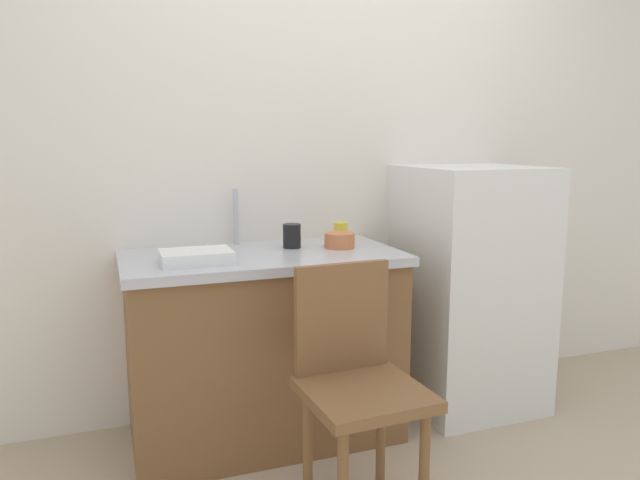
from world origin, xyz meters
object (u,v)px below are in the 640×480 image
(chair, at_px, (357,379))
(terracotta_bowl, at_px, (340,240))
(refrigerator, at_px, (469,287))
(cup_yellow, at_px, (341,232))
(dish_tray, at_px, (196,257))
(cup_black, at_px, (292,236))

(chair, relative_size, terracotta_bowl, 6.50)
(chair, height_order, terracotta_bowl, terracotta_bowl)
(refrigerator, distance_m, cup_yellow, 0.71)
(refrigerator, height_order, terracotta_bowl, refrigerator)
(refrigerator, bearing_deg, chair, -143.85)
(dish_tray, distance_m, cup_black, 0.50)
(chair, relative_size, cup_yellow, 9.71)
(dish_tray, xyz_separation_m, cup_yellow, (0.73, 0.27, 0.02))
(refrigerator, height_order, dish_tray, refrigerator)
(terracotta_bowl, bearing_deg, cup_yellow, 66.39)
(refrigerator, relative_size, chair, 1.35)
(chair, xyz_separation_m, terracotta_bowl, (0.20, 0.66, 0.38))
(terracotta_bowl, bearing_deg, dish_tray, -170.03)
(chair, distance_m, dish_tray, 0.81)
(refrigerator, relative_size, cup_yellow, 13.07)
(chair, bearing_deg, refrigerator, 33.35)
(terracotta_bowl, bearing_deg, chair, -106.84)
(refrigerator, distance_m, cup_black, 0.95)
(cup_yellow, bearing_deg, terracotta_bowl, -113.61)
(refrigerator, xyz_separation_m, cup_black, (-0.90, 0.08, 0.30))
(terracotta_bowl, xyz_separation_m, cup_black, (-0.20, 0.07, 0.02))
(dish_tray, relative_size, cup_yellow, 3.05)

